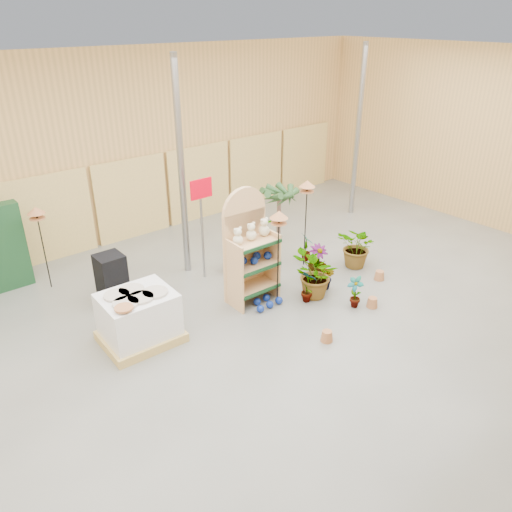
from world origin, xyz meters
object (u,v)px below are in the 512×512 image
Objects in this scene: display_shelf at (248,250)px; bird_table_front at (279,218)px; potted_plant_2 at (315,275)px; pallet_stack at (139,318)px.

bird_table_front is at bearing -51.17° from display_shelf.
display_shelf is 2.29× the size of potted_plant_2.
display_shelf is 1.43m from potted_plant_2.
bird_table_front is at bearing 149.86° from potted_plant_2.
display_shelf reaches higher than potted_plant_2.
display_shelf reaches higher than bird_table_front.
display_shelf is at bearing 139.77° from potted_plant_2.
potted_plant_2 is at bearing -38.26° from display_shelf.
potted_plant_2 reaches higher than pallet_stack.
pallet_stack is (-2.35, 0.06, -0.58)m from display_shelf.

